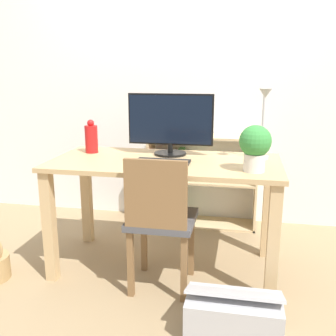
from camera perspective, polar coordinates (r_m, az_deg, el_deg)
name	(u,v)px	position (r m, az deg, el deg)	size (l,w,h in m)	color
ground_plane	(165,266)	(2.85, -0.40, -14.04)	(10.00, 10.00, 0.00)	#997F5B
wall_back	(188,75)	(3.51, 2.95, 13.37)	(8.00, 0.05, 2.60)	white
desk	(165,180)	(2.61, -0.42, -1.71)	(1.50, 0.72, 0.76)	tan
monitor	(170,122)	(2.72, 0.26, 6.64)	(0.59, 0.22, 0.42)	black
keyboard	(163,162)	(2.51, -0.80, 0.92)	(0.35, 0.14, 0.02)	black
vase	(91,138)	(2.86, -11.07, 4.30)	(0.09, 0.09, 0.24)	red
desk_lamp	(264,117)	(2.59, 13.72, 7.21)	(0.10, 0.19, 0.47)	#B7B7BC
potted_plant	(255,145)	(2.32, 12.53, 3.21)	(0.19, 0.19, 0.27)	silver
chair	(160,218)	(2.38, -1.13, -7.24)	(0.40, 0.40, 0.87)	#4C4C51
bookshelf	(183,181)	(3.48, 2.20, -1.95)	(0.94, 0.28, 0.80)	#D8BC8C
storage_box	(233,315)	(2.20, 9.46, -20.28)	(0.50, 0.30, 0.27)	#B2B2B7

